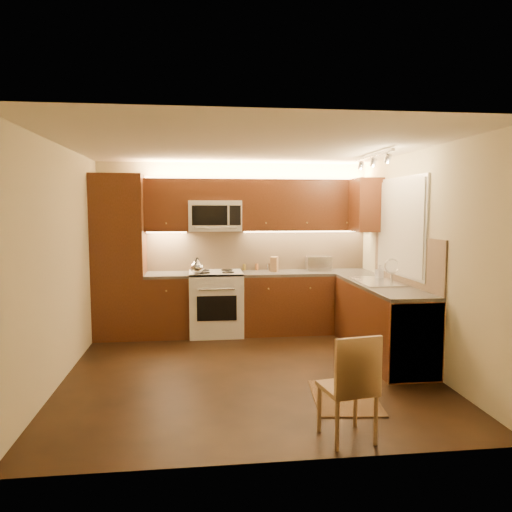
{
  "coord_description": "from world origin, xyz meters",
  "views": [
    {
      "loc": [
        -0.56,
        -5.33,
        1.82
      ],
      "look_at": [
        0.15,
        0.55,
        1.25
      ],
      "focal_mm": 34.31,
      "sensor_mm": 36.0,
      "label": 1
    }
  ],
  "objects": [
    {
      "name": "dishwasher",
      "position": [
        1.7,
        -0.3,
        0.43
      ],
      "size": [
        0.58,
        0.6,
        0.84
      ],
      "primitive_type": "cube",
      "color": "silver",
      "rests_on": "floor"
    },
    {
      "name": "counter_back_left",
      "position": [
        -0.99,
        1.7,
        0.88
      ],
      "size": [
        0.62,
        0.6,
        0.04
      ],
      "primitive_type": "cube",
      "color": "#34312F",
      "rests_on": "base_cab_back_left"
    },
    {
      "name": "counter_right",
      "position": [
        1.7,
        0.4,
        0.88
      ],
      "size": [
        0.6,
        2.0,
        0.04
      ],
      "primitive_type": "cube",
      "color": "#34312F",
      "rests_on": "base_cab_right"
    },
    {
      "name": "backsplash_back",
      "position": [
        0.35,
        1.99,
        1.2
      ],
      "size": [
        3.3,
        0.02,
        0.6
      ],
      "primitive_type": "cube",
      "color": "tan",
      "rests_on": "wall_back"
    },
    {
      "name": "kettle",
      "position": [
        -0.56,
        1.46,
        1.04
      ],
      "size": [
        0.25,
        0.25,
        0.23
      ],
      "primitive_type": null,
      "rotation": [
        0.0,
        0.0,
        -0.31
      ],
      "color": "silver",
      "rests_on": "stove"
    },
    {
      "name": "floor",
      "position": [
        0.0,
        0.0,
        0.0
      ],
      "size": [
        4.0,
        4.0,
        0.01
      ],
      "primitive_type": "cube",
      "color": "black",
      "rests_on": "ground"
    },
    {
      "name": "window_frame",
      "position": [
        1.99,
        0.55,
        1.6
      ],
      "size": [
        0.03,
        1.44,
        1.24
      ],
      "primitive_type": "cube",
      "color": "silver",
      "rests_on": "wall_right"
    },
    {
      "name": "window_blinds",
      "position": [
        1.97,
        0.55,
        1.6
      ],
      "size": [
        0.02,
        1.36,
        1.16
      ],
      "primitive_type": "cube",
      "color": "silver",
      "rests_on": "wall_right"
    },
    {
      "name": "spice_jar_b",
      "position": [
        0.14,
        1.94,
        0.95
      ],
      "size": [
        0.06,
        0.06,
        0.09
      ],
      "primitive_type": "cylinder",
      "rotation": [
        0.0,
        0.0,
        -0.34
      ],
      "color": "olive",
      "rests_on": "counter_back_right"
    },
    {
      "name": "upper_cab_right_corner",
      "position": [
        1.82,
        1.4,
        1.88
      ],
      "size": [
        0.35,
        0.5,
        0.75
      ],
      "primitive_type": "cube",
      "color": "#411F0E",
      "rests_on": "wall_right"
    },
    {
      "name": "ceiling",
      "position": [
        0.0,
        0.0,
        2.5
      ],
      "size": [
        4.0,
        4.0,
        0.01
      ],
      "primitive_type": "cube",
      "color": "beige",
      "rests_on": "ground"
    },
    {
      "name": "knife_block",
      "position": [
        0.57,
        1.77,
        1.01
      ],
      "size": [
        0.14,
        0.18,
        0.22
      ],
      "primitive_type": "cube",
      "rotation": [
        0.0,
        0.0,
        -0.32
      ],
      "color": "#966944",
      "rests_on": "counter_back_right"
    },
    {
      "name": "upper_cab_back_right",
      "position": [
        1.04,
        1.82,
        1.88
      ],
      "size": [
        1.92,
        0.35,
        0.75
      ],
      "primitive_type": "cube",
      "color": "#411F0E",
      "rests_on": "wall_back"
    },
    {
      "name": "rug",
      "position": [
        0.84,
        -0.9,
        0.01
      ],
      "size": [
        0.7,
        0.97,
        0.01
      ],
      "primitive_type": "cube",
      "rotation": [
        0.0,
        0.0,
        -0.11
      ],
      "color": "black",
      "rests_on": "floor"
    },
    {
      "name": "pantry",
      "position": [
        -1.65,
        1.7,
        1.15
      ],
      "size": [
        0.7,
        0.6,
        2.3
      ],
      "primitive_type": "cube",
      "color": "#411F0E",
      "rests_on": "floor"
    },
    {
      "name": "sink",
      "position": [
        1.7,
        0.55,
        0.98
      ],
      "size": [
        0.52,
        0.86,
        0.15
      ],
      "primitive_type": null,
      "color": "silver",
      "rests_on": "counter_right"
    },
    {
      "name": "counter_back_right",
      "position": [
        1.04,
        1.7,
        0.88
      ],
      "size": [
        1.92,
        0.6,
        0.04
      ],
      "primitive_type": "cube",
      "color": "#34312F",
      "rests_on": "base_cab_back_right"
    },
    {
      "name": "upper_cab_back_left",
      "position": [
        -0.99,
        1.82,
        1.88
      ],
      "size": [
        0.62,
        0.35,
        0.75
      ],
      "primitive_type": "cube",
      "color": "#411F0E",
      "rests_on": "wall_back"
    },
    {
      "name": "toaster_oven",
      "position": [
        1.24,
        1.78,
        1.01
      ],
      "size": [
        0.37,
        0.28,
        0.22
      ],
      "primitive_type": "cube",
      "rotation": [
        0.0,
        0.0,
        -0.03
      ],
      "color": "silver",
      "rests_on": "counter_back_right"
    },
    {
      "name": "soap_bottle",
      "position": [
        1.82,
        0.82,
        0.99
      ],
      "size": [
        0.1,
        0.11,
        0.19
      ],
      "primitive_type": "imported",
      "rotation": [
        0.0,
        0.0,
        0.28
      ],
      "color": "#B6B5B9",
      "rests_on": "counter_right"
    },
    {
      "name": "microwave",
      "position": [
        -0.3,
        1.81,
        1.72
      ],
      "size": [
        0.76,
        0.38,
        0.44
      ],
      "primitive_type": null,
      "color": "silver",
      "rests_on": "wall_back"
    },
    {
      "name": "faucet",
      "position": [
        1.88,
        0.55,
        1.05
      ],
      "size": [
        0.2,
        0.04,
        0.3
      ],
      "primitive_type": null,
      "color": "silver",
      "rests_on": "counter_right"
    },
    {
      "name": "wall_right",
      "position": [
        2.0,
        0.0,
        1.25
      ],
      "size": [
        0.01,
        4.0,
        2.5
      ],
      "primitive_type": "cube",
      "color": "beige",
      "rests_on": "ground"
    },
    {
      "name": "wall_left",
      "position": [
        -2.0,
        0.0,
        1.25
      ],
      "size": [
        0.01,
        4.0,
        2.5
      ],
      "primitive_type": "cube",
      "color": "beige",
      "rests_on": "ground"
    },
    {
      "name": "spice_jar_c",
      "position": [
        0.61,
        1.93,
        0.94
      ],
      "size": [
        0.06,
        0.06,
        0.09
      ],
      "primitive_type": "cylinder",
      "rotation": [
        0.0,
        0.0,
        -0.43
      ],
      "color": "silver",
      "rests_on": "counter_back_right"
    },
    {
      "name": "wall_back",
      "position": [
        0.0,
        2.0,
        1.25
      ],
      "size": [
        4.0,
        0.01,
        2.5
      ],
      "primitive_type": "cube",
      "color": "beige",
      "rests_on": "ground"
    },
    {
      "name": "track_light_bar",
      "position": [
        1.55,
        0.4,
        2.46
      ],
      "size": [
        0.04,
        1.2,
        0.03
      ],
      "primitive_type": "cube",
      "color": "silver",
      "rests_on": "ceiling"
    },
    {
      "name": "backsplash_right",
      "position": [
        1.99,
        0.4,
        1.2
      ],
      "size": [
        0.02,
        2.0,
        0.6
      ],
      "primitive_type": "cube",
      "color": "tan",
      "rests_on": "wall_right"
    },
    {
      "name": "base_cab_back_right",
      "position": [
        1.04,
        1.7,
        0.43
      ],
      "size": [
        1.92,
        0.6,
        0.86
      ],
      "primitive_type": "cube",
      "color": "#411F0E",
      "rests_on": "floor"
    },
    {
      "name": "wall_front",
      "position": [
        0.0,
        -2.0,
        1.25
      ],
      "size": [
        4.0,
        0.01,
        2.5
      ],
      "primitive_type": "cube",
      "color": "beige",
      "rests_on": "ground"
    },
    {
      "name": "dining_chair",
      "position": [
        0.61,
        -1.7,
        0.43
      ],
      "size": [
        0.44,
        0.44,
        0.87
      ],
      "primitive_type": null,
      "rotation": [
        0.0,
        0.0,
        0.17
      ],
      "color": "#966944",
      "rests_on": "floor"
    },
    {
      "name": "spice_jar_d",
      "position": [
        0.33,
        1.94,
        0.95
      ],
      "size": [
        0.05,
        0.05,
        0.1
      ],
      "primitive_type": "cylinder",
      "rotation": [
        0.0,
        0.0,
        -0.04
      ],
      "color": "#AF6834",
      "rests_on": "counter_back_right"
    },
    {
      "name": "base_cab_right",
      "position": [
        1.7,
        0.4,
        0.43
      ],
      "size": [
        0.6,
        2.0,
        0.86
      ],
      "primitive_type": "cube",
      "color": "#411F0E",
      "rests_on": "floor"
    },
    {
      "name": "upper_cab_bridge",
      "position": [
        -0.3,
        1.82,
        2.09
      ],
      "size": [
        0.76,
        0.35,
        0.31
      ],
      "primitive_type": "cube",
      "color": "#411F0E",
      "rests_on": "wall_back"
    },
    {
      "name": "stove",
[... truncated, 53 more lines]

